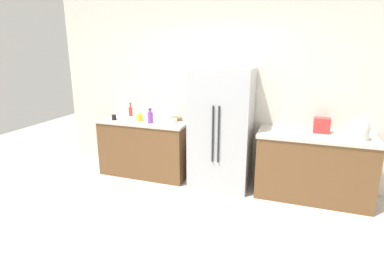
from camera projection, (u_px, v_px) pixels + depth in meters
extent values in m
plane|color=beige|center=(173.00, 233.00, 3.34)|extent=(10.78, 10.78, 0.00)
cube|color=silver|center=(217.00, 85.00, 4.61)|extent=(5.39, 0.10, 2.88)
cube|color=brown|center=(146.00, 148.00, 4.87)|extent=(1.41, 0.63, 0.86)
cube|color=beige|center=(145.00, 121.00, 4.75)|extent=(1.44, 0.66, 0.04)
cube|color=brown|center=(312.00, 167.00, 4.07)|extent=(1.46, 0.63, 0.86)
cube|color=beige|center=(316.00, 136.00, 3.95)|extent=(1.49, 0.66, 0.04)
cube|color=#B2B5BA|center=(222.00, 128.00, 4.34)|extent=(0.85, 0.64, 1.74)
cylinder|color=#262628|center=(213.00, 134.00, 4.05)|extent=(0.02, 0.02, 0.78)
cylinder|color=#262628|center=(218.00, 135.00, 4.02)|extent=(0.02, 0.02, 0.78)
cube|color=red|center=(322.00, 125.00, 4.00)|extent=(0.20, 0.14, 0.20)
cylinder|color=white|center=(359.00, 132.00, 3.70)|extent=(0.23, 0.23, 0.18)
sphere|color=white|center=(360.00, 125.00, 3.67)|extent=(0.21, 0.21, 0.21)
cylinder|color=purple|center=(150.00, 118.00, 4.52)|extent=(0.08, 0.08, 0.16)
cylinder|color=purple|center=(150.00, 111.00, 4.50)|extent=(0.04, 0.04, 0.05)
cylinder|color=#333338|center=(150.00, 109.00, 4.49)|extent=(0.05, 0.05, 0.02)
cylinder|color=red|center=(131.00, 112.00, 5.00)|extent=(0.06, 0.06, 0.14)
cylinder|color=red|center=(130.00, 106.00, 4.98)|extent=(0.02, 0.02, 0.06)
cylinder|color=#333338|center=(130.00, 103.00, 4.97)|extent=(0.03, 0.03, 0.02)
cylinder|color=yellow|center=(140.00, 117.00, 4.68)|extent=(0.10, 0.10, 0.10)
cylinder|color=black|center=(114.00, 117.00, 4.73)|extent=(0.07, 0.07, 0.08)
cylinder|color=white|center=(172.00, 121.00, 4.48)|extent=(0.15, 0.15, 0.07)
cylinder|color=brown|center=(177.00, 119.00, 4.70)|extent=(0.18, 0.18, 0.05)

